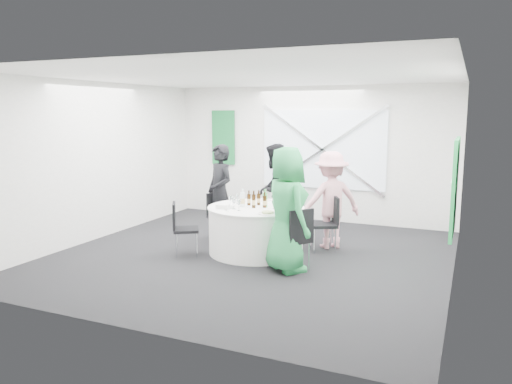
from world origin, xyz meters
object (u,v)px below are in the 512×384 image
at_px(banquet_table, 256,230).
at_px(clear_water_bottle, 242,200).
at_px(chair_back_left, 218,212).
at_px(person_woman_pink, 331,200).
at_px(chair_back, 291,208).
at_px(green_water_bottle, 265,200).
at_px(person_woman_green, 287,209).
at_px(chair_back_right, 328,219).
at_px(person_man_back_left, 220,192).
at_px(person_man_back, 275,189).
at_px(chair_front_left, 181,225).
at_px(chair_front_right, 297,235).

relative_size(banquet_table, clear_water_bottle, 5.32).
relative_size(chair_back_left, person_woman_pink, 0.51).
height_order(chair_back, green_water_bottle, green_water_bottle).
xyz_separation_m(chair_back_left, person_woman_green, (1.76, -1.24, 0.42)).
bearing_deg(chair_back_right, chair_back_left, -118.21).
distance_m(banquet_table, person_man_back_left, 1.20).
distance_m(person_man_back, person_woman_pink, 1.29).
xyz_separation_m(chair_back, person_woman_pink, (0.82, -0.31, 0.26)).
bearing_deg(green_water_bottle, person_woman_pink, 41.56).
height_order(chair_back_right, chair_front_left, chair_back_right).
distance_m(chair_front_left, person_man_back, 2.11).
distance_m(chair_front_left, clear_water_bottle, 1.05).
relative_size(chair_front_left, person_man_back_left, 0.50).
distance_m(chair_front_right, person_woman_pink, 1.48).
bearing_deg(banquet_table, clear_water_bottle, -158.54).
xyz_separation_m(chair_front_right, person_woman_pink, (0.10, 1.45, 0.27)).
xyz_separation_m(person_man_back_left, person_man_back, (0.76, 0.72, -0.00)).
bearing_deg(chair_front_left, person_man_back_left, -35.01).
distance_m(chair_back, person_woman_pink, 0.91).
height_order(chair_back, person_man_back, person_man_back).
bearing_deg(person_man_back_left, clear_water_bottle, -10.11).
relative_size(person_woman_green, green_water_bottle, 6.18).
bearing_deg(chair_back, chair_back_left, -145.66).
xyz_separation_m(chair_back_left, chair_front_right, (1.91, -1.23, 0.06)).
height_order(banquet_table, chair_front_left, chair_front_left).
height_order(person_woman_pink, green_water_bottle, person_woman_pink).
bearing_deg(person_woman_pink, banquet_table, -0.00).
xyz_separation_m(chair_back_left, clear_water_bottle, (0.79, -0.65, 0.39)).
distance_m(chair_front_right, green_water_bottle, 1.08).
bearing_deg(person_man_back_left, chair_front_left, -63.12).
xyz_separation_m(chair_back, chair_back_right, (0.85, -0.56, -0.02)).
relative_size(chair_back, chair_back_right, 1.03).
bearing_deg(person_woman_green, clear_water_bottle, 9.82).
bearing_deg(person_woman_green, chair_back_right, -61.96).
bearing_deg(clear_water_bottle, banquet_table, 21.46).
bearing_deg(chair_front_left, person_woman_pink, -86.41).
relative_size(chair_back_right, person_woman_green, 0.51).
bearing_deg(chair_back_left, green_water_bottle, -85.67).
relative_size(chair_back_right, person_man_back, 0.54).
relative_size(chair_front_right, green_water_bottle, 3.18).
bearing_deg(banquet_table, chair_back_right, 27.54).
distance_m(chair_front_right, person_man_back, 2.25).
relative_size(person_man_back, person_woman_green, 0.95).
bearing_deg(person_man_back_left, banquet_table, 0.00).
distance_m(green_water_bottle, clear_water_bottle, 0.37).
xyz_separation_m(chair_back_right, person_man_back, (-1.23, 0.73, 0.31)).
bearing_deg(chair_back_right, chair_back, -150.72).
relative_size(chair_front_right, person_man_back_left, 0.54).
height_order(chair_back, chair_front_right, chair_back).
distance_m(person_woman_pink, clear_water_bottle, 1.50).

